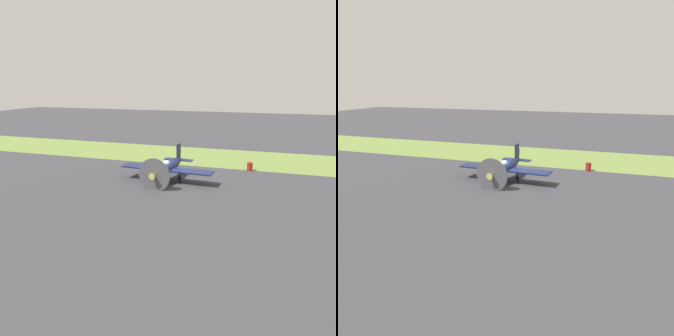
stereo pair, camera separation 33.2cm
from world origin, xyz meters
TOP-DOWN VIEW (x-y plane):
  - ground_plane at (0.00, 0.00)m, footprint 160.00×160.00m
  - grass_verge at (0.00, -12.58)m, footprint 120.00×11.00m
  - airplane_lead at (0.80, -0.49)m, footprint 9.16×7.24m
  - ground_crew_chief at (2.22, -9.33)m, footprint 0.38×0.63m
  - fuel_drum at (-6.44, -7.01)m, footprint 0.60×0.60m

SIDE VIEW (x-z plane):
  - ground_plane at x=0.00m, z-range 0.00..0.00m
  - grass_verge at x=0.00m, z-range 0.00..0.01m
  - fuel_drum at x=-6.44m, z-range 0.00..0.90m
  - ground_crew_chief at x=2.22m, z-range 0.05..1.78m
  - airplane_lead at x=0.80m, z-range -0.27..3.00m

